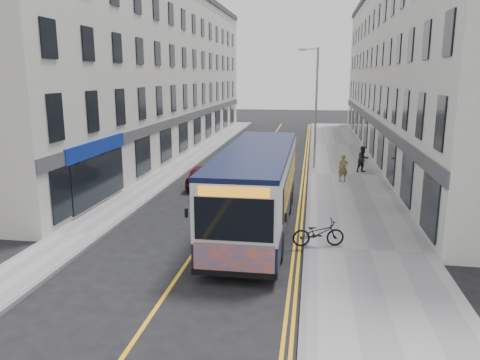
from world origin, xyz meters
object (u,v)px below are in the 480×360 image
(streetlamp, at_px, (315,104))
(car_white, at_px, (285,143))
(city_bus, at_px, (257,185))
(pedestrian_far, at_px, (363,159))
(pedestrian_near, at_px, (343,168))
(bicycle, at_px, (318,233))
(car_maroon, at_px, (203,176))

(streetlamp, xyz_separation_m, car_white, (-2.37, 7.50, -3.69))
(city_bus, bearing_deg, car_white, 90.27)
(pedestrian_far, bearing_deg, car_white, 91.25)
(pedestrian_near, bearing_deg, bicycle, -105.92)
(bicycle, xyz_separation_m, car_white, (-2.61, 22.64, 0.07))
(pedestrian_near, bearing_deg, pedestrian_far, 56.29)
(pedestrian_near, distance_m, car_maroon, 8.20)
(streetlamp, height_order, car_maroon, streetlamp)
(bicycle, distance_m, car_maroon, 11.02)
(bicycle, distance_m, car_white, 22.79)
(city_bus, height_order, bicycle, city_bus)
(streetlamp, height_order, pedestrian_near, streetlamp)
(car_white, xyz_separation_m, car_maroon, (-3.80, -13.67, -0.05))
(streetlamp, bearing_deg, pedestrian_near, -66.73)
(pedestrian_near, xyz_separation_m, car_maroon, (-7.93, -2.09, -0.27))
(city_bus, xyz_separation_m, pedestrian_far, (5.45, 11.88, -0.86))
(pedestrian_far, relative_size, car_white, 0.40)
(city_bus, xyz_separation_m, car_white, (-0.10, 20.52, -1.13))
(pedestrian_far, height_order, car_maroon, pedestrian_far)
(car_maroon, bearing_deg, pedestrian_near, -167.23)
(streetlamp, height_order, car_white, streetlamp)
(city_bus, height_order, pedestrian_far, city_bus)
(streetlamp, relative_size, car_white, 1.90)
(pedestrian_far, height_order, car_white, pedestrian_far)
(streetlamp, distance_m, car_maroon, 9.49)
(city_bus, distance_m, car_maroon, 7.96)
(city_bus, bearing_deg, bicycle, -40.16)
(pedestrian_near, bearing_deg, car_white, 101.49)
(bicycle, height_order, car_white, car_white)
(bicycle, distance_m, pedestrian_near, 11.16)
(bicycle, bearing_deg, car_maroon, 23.03)
(bicycle, relative_size, pedestrian_far, 1.12)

